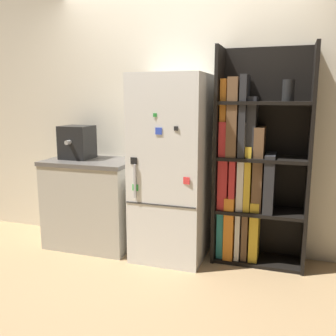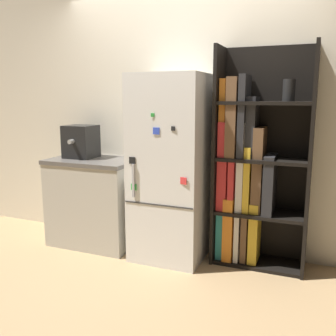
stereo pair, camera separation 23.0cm
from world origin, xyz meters
TOP-DOWN VIEW (x-y plane):
  - ground_plane at (0.00, 0.00)m, footprint 16.00×16.00m
  - wall_back at (0.00, 0.47)m, footprint 8.00×0.05m
  - refrigerator at (-0.00, 0.14)m, footprint 0.66×0.64m
  - bookshelf at (0.71, 0.29)m, footprint 0.82×0.37m
  - kitchen_counter at (-0.85, 0.16)m, footprint 0.89×0.60m
  - espresso_machine at (-1.01, 0.18)m, footprint 0.30×0.33m

SIDE VIEW (x-z plane):
  - ground_plane at x=0.00m, z-range 0.00..0.00m
  - kitchen_counter at x=-0.85m, z-range 0.00..0.90m
  - refrigerator at x=0.00m, z-range 0.00..1.72m
  - bookshelf at x=0.71m, z-range -0.11..1.84m
  - espresso_machine at x=-1.01m, z-range 0.90..1.23m
  - wall_back at x=0.00m, z-range 0.00..2.60m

